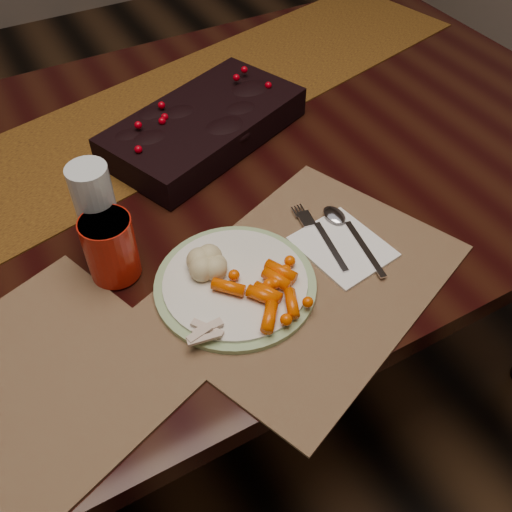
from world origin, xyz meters
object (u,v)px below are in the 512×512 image
napkin (343,247)px  dining_table (189,303)px  centerpiece (204,121)px  turkey_shreds (207,328)px  baby_carrots (263,295)px  red_cup (111,248)px  placemat_main (307,280)px  wine_glass (98,213)px  mashed_potatoes (203,264)px  dinner_plate (235,284)px

napkin → dining_table: bearing=110.0°
napkin → centerpiece: bearing=90.9°
napkin → turkey_shreds: bearing=-177.4°
baby_carrots → red_cup: (-0.16, 0.17, 0.03)m
placemat_main → napkin: size_ratio=3.22×
centerpiece → wine_glass: size_ratio=2.31×
wine_glass → centerpiece: bearing=36.6°
centerpiece → turkey_shreds: (-0.20, -0.43, -0.02)m
baby_carrots → mashed_potatoes: (-0.05, 0.09, 0.01)m
turkey_shreds → dinner_plate: bearing=39.6°
dining_table → placemat_main: bearing=-76.4°
centerpiece → placemat_main: bearing=-93.2°
placemat_main → baby_carrots: (-0.08, -0.01, 0.03)m
placemat_main → turkey_shreds: turkey_shreds is taller
placemat_main → baby_carrots: bearing=166.2°
mashed_potatoes → napkin: 0.23m
dining_table → placemat_main: 0.51m
centerpiece → placemat_main: 0.41m
red_cup → wine_glass: 0.06m
dinner_plate → mashed_potatoes: size_ratio=3.27×
placemat_main → dinner_plate: (-0.10, 0.04, 0.01)m
dining_table → wine_glass: bearing=-142.1°
dining_table → placemat_main: size_ratio=4.01×
mashed_potatoes → red_cup: red_cup is taller
placemat_main → red_cup: red_cup is taller
mashed_potatoes → dining_table: bearing=78.0°
placemat_main → red_cup: 0.30m
baby_carrots → red_cup: 0.24m
wine_glass → napkin: bearing=-28.5°
dining_table → napkin: 0.52m
red_cup → wine_glass: (0.00, 0.05, 0.03)m
dining_table → red_cup: 0.50m
turkey_shreds → red_cup: red_cup is taller
placemat_main → dinner_plate: dinner_plate is taller
napkin → baby_carrots: bearing=-175.0°
baby_carrots → centerpiece: bearing=75.7°
napkin → red_cup: 0.36m
red_cup → mashed_potatoes: bearing=-36.2°
baby_carrots → napkin: bearing=13.4°
placemat_main → wine_glass: bearing=118.0°
mashed_potatoes → placemat_main: bearing=-29.0°
mashed_potatoes → red_cup: size_ratio=0.71×
turkey_shreds → dining_table: bearing=74.7°
dinner_plate → red_cup: 0.19m
mashed_potatoes → wine_glass: (-0.11, 0.13, 0.04)m
placemat_main → mashed_potatoes: (-0.14, 0.08, 0.04)m
dinner_plate → mashed_potatoes: mashed_potatoes is taller
baby_carrots → mashed_potatoes: 0.10m
centerpiece → baby_carrots: (-0.11, -0.42, -0.01)m
baby_carrots → turkey_shreds: baby_carrots is taller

